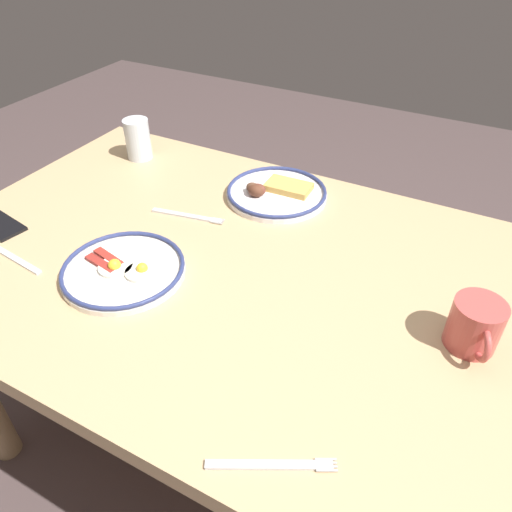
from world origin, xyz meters
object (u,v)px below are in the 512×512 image
at_px(plate_near_main, 276,192).
at_px(coffee_mug, 475,325).
at_px(drinking_glass, 138,141).
at_px(tea_spoon, 5,253).
at_px(fork_near, 272,465).
at_px(plate_center_pancakes, 123,270).
at_px(fork_far, 188,216).

relative_size(plate_near_main, coffee_mug, 2.20).
relative_size(drinking_glass, tea_spoon, 0.62).
distance_m(plate_near_main, fork_near, 0.78).
relative_size(plate_near_main, tea_spoon, 1.40).
distance_m(plate_center_pancakes, tea_spoon, 0.30).
height_order(plate_near_main, fork_near, plate_near_main).
height_order(fork_near, tea_spoon, tea_spoon).
height_order(plate_center_pancakes, tea_spoon, plate_center_pancakes).
bearing_deg(drinking_glass, coffee_mug, 162.65).
xyz_separation_m(drinking_glass, fork_far, (-0.32, 0.21, -0.05)).
xyz_separation_m(plate_near_main, plate_center_pancakes, (0.15, 0.46, -0.00)).
bearing_deg(fork_near, drinking_glass, -41.19).
bearing_deg(plate_center_pancakes, tea_spoon, 14.17).
xyz_separation_m(drinking_glass, tea_spoon, (-0.04, 0.54, -0.05)).
bearing_deg(coffee_mug, drinking_glass, -17.35).
height_order(plate_center_pancakes, drinking_glass, drinking_glass).
height_order(plate_near_main, plate_center_pancakes, plate_near_main).
relative_size(fork_near, tea_spoon, 0.93).
distance_m(drinking_glass, tea_spoon, 0.55).
xyz_separation_m(plate_center_pancakes, fork_far, (0.01, -0.26, -0.01)).
bearing_deg(drinking_glass, fork_far, 146.83).
relative_size(coffee_mug, tea_spoon, 0.64).
height_order(plate_center_pancakes, fork_near, plate_center_pancakes).
xyz_separation_m(plate_center_pancakes, drinking_glass, (0.33, -0.47, 0.04)).
distance_m(fork_near, fork_far, 0.71).
bearing_deg(plate_center_pancakes, plate_near_main, -108.22).
xyz_separation_m(coffee_mug, drinking_glass, (1.04, -0.32, 0.00)).
height_order(drinking_glass, fork_near, drinking_glass).
distance_m(fork_far, tea_spoon, 0.44).
bearing_deg(fork_near, plate_near_main, -64.17).
xyz_separation_m(plate_center_pancakes, fork_near, (-0.49, 0.25, -0.01)).
bearing_deg(plate_center_pancakes, fork_near, 153.25).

